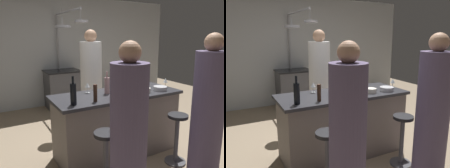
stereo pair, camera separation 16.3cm
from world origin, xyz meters
TOP-DOWN VIEW (x-y plane):
  - ground_plane at (0.00, 0.00)m, footprint 9.00×9.00m
  - back_wall at (0.00, 2.85)m, footprint 6.40×0.16m
  - kitchen_island at (0.00, 0.00)m, footprint 1.80×0.72m
  - stove_range at (0.00, 2.45)m, footprint 0.80×0.64m
  - chef at (0.06, 0.98)m, footprint 0.38×0.38m
  - bar_stool_left at (-0.52, -0.62)m, footprint 0.28×0.28m
  - guest_left at (-0.48, -0.98)m, footprint 0.35×0.35m
  - bar_stool_right at (0.54, -0.62)m, footprint 0.28×0.28m
  - guest_right at (0.60, -1.00)m, footprint 0.36×0.36m
  - overhead_pot_rack at (-0.07, 1.90)m, footprint 0.61×1.52m
  - pepper_mill at (-0.44, -0.21)m, footprint 0.05×0.05m
  - wine_bottle_amber at (-0.10, -0.25)m, footprint 0.07×0.07m
  - wine_bottle_dark at (-0.71, -0.20)m, footprint 0.07×0.07m
  - wine_bottle_rose at (-0.13, 0.06)m, footprint 0.07×0.07m
  - wine_glass_by_chef at (-0.36, 0.21)m, footprint 0.07×0.07m
  - wine_glass_near_right_guest at (0.81, -0.08)m, footprint 0.07×0.07m
  - mixing_bowl_ceramic at (0.36, -0.17)m, footprint 0.14×0.14m
  - mixing_bowl_steel at (0.62, -0.18)m, footprint 0.20×0.20m
  - mixing_bowl_blue at (0.23, 0.01)m, footprint 0.21×0.21m

SIDE VIEW (x-z plane):
  - ground_plane at x=0.00m, z-range 0.00..0.00m
  - bar_stool_left at x=-0.52m, z-range 0.04..0.72m
  - bar_stool_right at x=0.54m, z-range 0.04..0.72m
  - stove_range at x=0.00m, z-range 0.00..0.89m
  - kitchen_island at x=0.00m, z-range 0.00..0.90m
  - guest_left at x=-0.48m, z-range -0.06..1.58m
  - guest_right at x=0.60m, z-range -0.06..1.65m
  - chef at x=0.06m, z-range -0.06..1.72m
  - mixing_bowl_steel at x=0.62m, z-range 0.90..0.96m
  - mixing_bowl_blue at x=0.23m, z-range 0.90..0.96m
  - mixing_bowl_ceramic at x=0.36m, z-range 0.90..0.96m
  - pepper_mill at x=-0.44m, z-range 0.90..1.11m
  - wine_glass_by_chef at x=-0.36m, z-range 0.93..1.08m
  - wine_glass_near_right_guest at x=0.81m, z-range 0.93..1.08m
  - wine_bottle_rose at x=-0.13m, z-range 0.86..1.17m
  - wine_bottle_amber at x=-0.10m, z-range 0.86..1.19m
  - wine_bottle_dark at x=-0.71m, z-range 0.86..1.20m
  - back_wall at x=0.00m, z-range 0.00..2.60m
  - overhead_pot_rack at x=-0.07m, z-range 0.56..2.73m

